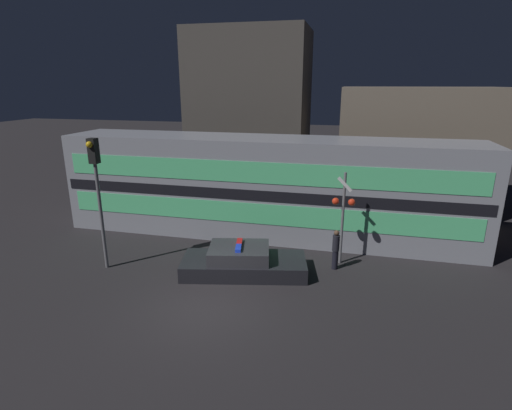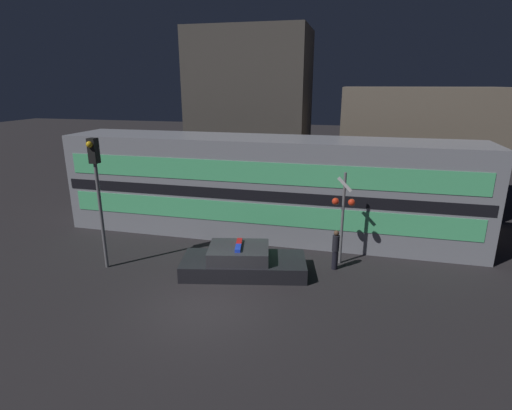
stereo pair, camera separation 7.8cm
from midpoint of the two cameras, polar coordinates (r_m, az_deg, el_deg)
The scene contains 8 objects.
ground_plane at distance 13.28m, azimuth -7.46°, elevation -14.23°, with size 120.00×120.00×0.00m, color #262326.
train at distance 18.44m, azimuth 1.27°, elevation 2.58°, with size 18.82×3.05×4.54m.
police_car at distance 15.10m, azimuth -2.05°, elevation -8.18°, with size 4.90×2.82×1.19m.
pedestrian at distance 15.55m, azimuth 11.16°, elevation -6.22°, with size 0.27×0.27×1.58m.
crossing_signal_near at distance 15.56m, azimuth 12.20°, elevation -0.69°, with size 0.87×0.32×3.68m.
traffic_light_corner at distance 15.64m, azimuth -21.95°, elevation 3.46°, with size 0.30×0.46×5.00m.
building_left at distance 26.85m, azimuth -0.99°, elevation 13.17°, with size 7.44×5.02×10.15m.
building_center at distance 24.50m, azimuth 21.61°, elevation 7.54°, with size 8.31×4.74×6.67m.
Camera 1 is at (4.24, -10.56, 6.84)m, focal length 28.00 mm.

